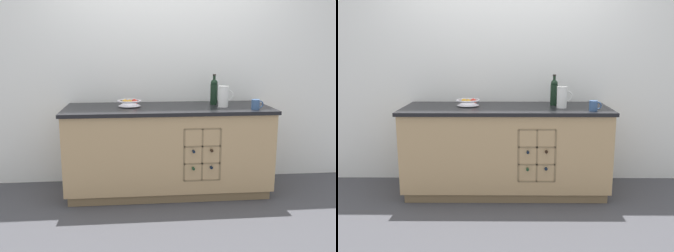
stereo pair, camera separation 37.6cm
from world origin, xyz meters
TOP-DOWN VIEW (x-y plane):
  - ground_plane at (0.00, 0.00)m, footprint 14.00×14.00m
  - back_wall at (0.00, 0.42)m, footprint 4.41×0.06m
  - kitchen_island at (0.00, -0.00)m, footprint 2.05×0.76m
  - fruit_bowl at (-0.38, 0.05)m, footprint 0.24×0.24m
  - white_pitcher at (0.55, -0.05)m, footprint 0.16×0.10m
  - ceramic_mug at (0.82, -0.24)m, footprint 0.12×0.08m
  - standing_wine_bottle at (0.49, 0.13)m, footprint 0.08×0.08m

SIDE VIEW (x-z plane):
  - ground_plane at x=0.00m, z-range 0.00..0.00m
  - kitchen_island at x=0.00m, z-range 0.01..0.89m
  - fruit_bowl at x=-0.38m, z-range 0.89..0.96m
  - ceramic_mug at x=0.82m, z-range 0.88..0.98m
  - white_pitcher at x=0.55m, z-range 0.89..1.10m
  - standing_wine_bottle at x=0.49m, z-range 0.87..1.18m
  - back_wall at x=0.00m, z-range 0.00..2.55m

